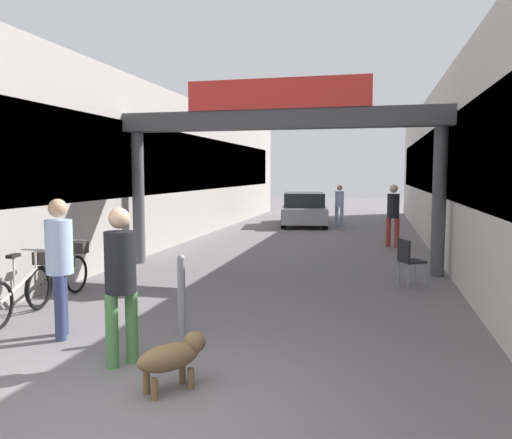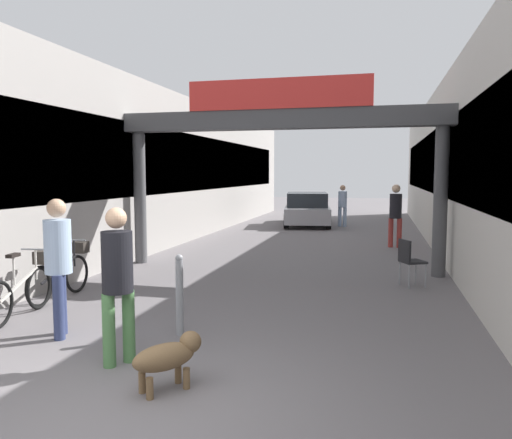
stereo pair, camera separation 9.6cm
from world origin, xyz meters
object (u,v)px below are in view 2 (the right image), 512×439
at_px(dog_on_leash, 170,356).
at_px(bicycle_silver_second, 24,287).
at_px(pedestrian_with_dog, 118,275).
at_px(pedestrian_carrying_crate, 396,211).
at_px(pedestrian_companion, 58,258).
at_px(pedestrian_elderly_walking, 343,203).
at_px(parked_car_silver, 307,209).
at_px(cafe_chair_black_nearer, 409,258).
at_px(bicycle_black_third, 63,273).
at_px(bollard_post_metal, 180,294).

relative_size(dog_on_leash, bicycle_silver_second, 0.43).
distance_m(pedestrian_with_dog, pedestrian_carrying_crate, 10.35).
bearing_deg(pedestrian_companion, pedestrian_elderly_walking, 79.83).
xyz_separation_m(pedestrian_companion, parked_car_silver, (1.14, 14.69, -0.40)).
bearing_deg(dog_on_leash, pedestrian_with_dog, 149.86).
relative_size(pedestrian_with_dog, pedestrian_carrying_crate, 0.97).
relative_size(pedestrian_elderly_walking, cafe_chair_black_nearer, 1.86).
distance_m(pedestrian_with_dog, bicycle_black_third, 3.51).
relative_size(pedestrian_carrying_crate, bicycle_silver_second, 1.07).
distance_m(dog_on_leash, bicycle_silver_second, 3.63).
height_order(pedestrian_elderly_walking, bicycle_black_third, pedestrian_elderly_walking).
bearing_deg(pedestrian_companion, pedestrian_carrying_crate, 64.03).
bearing_deg(pedestrian_with_dog, parked_car_silver, 90.29).
bearing_deg(dog_on_leash, pedestrian_carrying_crate, 76.72).
height_order(pedestrian_with_dog, pedestrian_carrying_crate, pedestrian_carrying_crate).
bearing_deg(cafe_chair_black_nearer, bicycle_silver_second, -148.94).
bearing_deg(bollard_post_metal, parked_car_silver, 91.38).
distance_m(pedestrian_with_dog, parked_car_silver, 15.36).
relative_size(pedestrian_carrying_crate, pedestrian_elderly_walking, 1.09).
height_order(bollard_post_metal, cafe_chair_black_nearer, bollard_post_metal).
relative_size(pedestrian_elderly_walking, bicycle_silver_second, 0.98).
height_order(pedestrian_companion, bicycle_silver_second, pedestrian_companion).
height_order(pedestrian_carrying_crate, bicycle_silver_second, pedestrian_carrying_crate).
xyz_separation_m(pedestrian_with_dog, dog_on_leash, (0.81, -0.47, -0.67)).
xyz_separation_m(pedestrian_with_dog, pedestrian_elderly_walking, (1.37, 15.12, -0.07)).
distance_m(pedestrian_with_dog, pedestrian_elderly_walking, 15.18).
bearing_deg(parked_car_silver, bicycle_black_third, -100.35).
bearing_deg(bollard_post_metal, pedestrian_with_dog, -103.71).
relative_size(pedestrian_carrying_crate, bollard_post_metal, 1.68).
xyz_separation_m(pedestrian_carrying_crate, dog_on_leash, (-2.43, -10.30, -0.70)).
xyz_separation_m(bollard_post_metal, cafe_chair_black_nearer, (3.08, 3.67, -0.01)).
distance_m(bollard_post_metal, cafe_chair_black_nearer, 4.80).
height_order(pedestrian_carrying_crate, bicycle_black_third, pedestrian_carrying_crate).
bearing_deg(bicycle_black_third, bollard_post_metal, -26.83).
bearing_deg(dog_on_leash, pedestrian_elderly_walking, 87.94).
distance_m(bicycle_black_third, bollard_post_metal, 3.03).
distance_m(dog_on_leash, bicycle_black_third, 4.37).
relative_size(pedestrian_companion, bollard_post_metal, 1.68).
height_order(pedestrian_with_dog, dog_on_leash, pedestrian_with_dog).
bearing_deg(bollard_post_metal, pedestrian_carrying_crate, 71.18).
bearing_deg(bollard_post_metal, dog_on_leash, -70.90).
distance_m(pedestrian_elderly_walking, cafe_chair_black_nearer, 10.54).
bearing_deg(parked_car_silver, cafe_chair_black_nearer, -72.06).
distance_m(pedestrian_carrying_crate, bollard_post_metal, 9.24).
relative_size(bicycle_black_third, parked_car_silver, 0.40).
relative_size(pedestrian_elderly_walking, dog_on_leash, 2.27).
xyz_separation_m(pedestrian_companion, bicycle_black_third, (-1.21, 1.80, -0.60)).
distance_m(pedestrian_with_dog, pedestrian_companion, 1.39).
distance_m(pedestrian_companion, parked_car_silver, 14.74).
bearing_deg(bicycle_silver_second, bollard_post_metal, -5.71).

